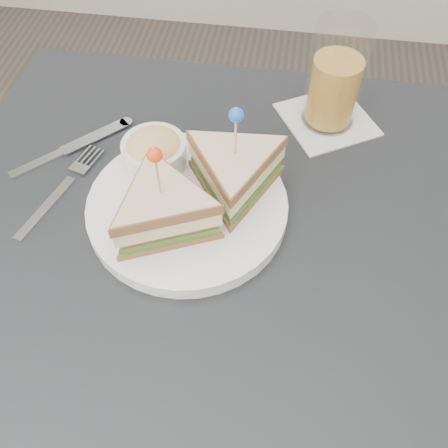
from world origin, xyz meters
The scene contains 6 objects.
ground_plane centered at (0.00, 0.00, 0.00)m, with size 3.50×3.50×0.00m, color #3F3833.
table centered at (0.00, 0.00, 0.67)m, with size 0.80×0.80×0.75m.
plate_meal centered at (-0.04, 0.06, 0.79)m, with size 0.32×0.30×0.16m.
cutlery_fork centered at (-0.23, 0.08, 0.75)m, with size 0.07×0.19×0.01m.
cutlery_knife centered at (-0.25, 0.15, 0.75)m, with size 0.16×0.16×0.01m.
drink_set centered at (0.14, 0.28, 0.82)m, with size 0.18×0.18×0.17m.
Camera 1 is at (0.07, -0.35, 1.29)m, focal length 40.00 mm.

